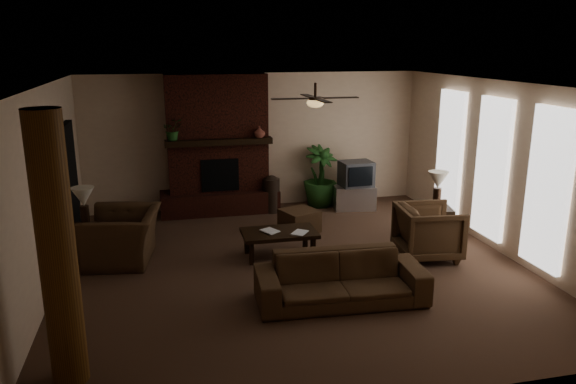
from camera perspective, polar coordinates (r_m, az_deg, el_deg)
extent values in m
plane|color=brown|center=(8.69, 0.60, -7.69)|extent=(7.00, 7.00, 0.00)
plane|color=silver|center=(8.04, 0.65, 11.05)|extent=(7.00, 7.00, 0.00)
plane|color=beige|center=(11.61, -3.46, 5.30)|extent=(7.00, 0.00, 7.00)
plane|color=beige|center=(5.08, 10.06, -7.87)|extent=(7.00, 0.00, 7.00)
plane|color=beige|center=(8.19, -23.91, -0.11)|extent=(0.00, 7.00, 7.00)
plane|color=beige|center=(9.68, 21.22, 2.33)|extent=(0.00, 7.00, 7.00)
cube|color=#421A11|center=(11.27, -7.28, 4.91)|extent=(2.00, 0.50, 2.80)
cube|color=#421A11|center=(11.43, -7.03, -0.99)|extent=(2.40, 0.70, 0.45)
cube|color=black|center=(11.13, -7.04, 1.74)|extent=(0.75, 0.04, 0.65)
cube|color=black|center=(10.97, -7.14, 5.17)|extent=(2.10, 0.28, 0.12)
cube|color=white|center=(10.99, 16.37, 3.90)|extent=(0.08, 0.85, 2.35)
cube|color=white|center=(9.82, 20.31, 2.29)|extent=(0.08, 0.85, 2.35)
cube|color=white|center=(8.72, 25.27, 0.25)|extent=(0.08, 0.85, 2.35)
cylinder|color=brown|center=(5.83, -22.74, -5.81)|extent=(0.36, 0.36, 2.80)
cube|color=black|center=(9.98, -21.55, 0.60)|extent=(0.10, 1.00, 2.10)
cylinder|color=black|center=(8.44, 2.85, 10.41)|extent=(0.04, 0.04, 0.24)
cylinder|color=black|center=(8.45, 2.84, 9.60)|extent=(0.20, 0.20, 0.06)
ellipsoid|color=#F2BF72|center=(8.45, 2.83, 9.19)|extent=(0.26, 0.26, 0.14)
cube|color=black|center=(8.56, 5.45, 9.69)|extent=(0.55, 0.12, 0.01)
cube|color=black|center=(8.35, 0.16, 9.62)|extent=(0.55, 0.12, 0.01)
cube|color=black|center=(8.83, 2.12, 9.90)|extent=(0.12, 0.55, 0.01)
cube|color=black|center=(8.06, 3.62, 9.40)|extent=(0.12, 0.55, 0.01)
imported|color=#4A331F|center=(7.44, 5.50, -8.13)|extent=(2.29, 0.79, 0.88)
imported|color=#4A331F|center=(9.13, -16.76, -3.59)|extent=(0.99, 1.35, 1.09)
imported|color=#4A331F|center=(9.18, 14.34, -3.74)|extent=(0.96, 1.02, 0.96)
cube|color=black|center=(8.95, -0.91, -4.26)|extent=(1.20, 0.70, 0.06)
cube|color=black|center=(8.71, -3.79, -6.37)|extent=(0.07, 0.07, 0.37)
cube|color=black|center=(8.91, 2.60, -5.84)|extent=(0.07, 0.07, 0.37)
cube|color=black|center=(9.17, -4.30, -5.25)|extent=(0.07, 0.07, 0.37)
cube|color=black|center=(9.36, 1.78, -4.78)|extent=(0.07, 0.07, 0.37)
cube|color=#4A331F|center=(10.23, 1.19, -2.95)|extent=(0.77, 0.77, 0.40)
cube|color=silver|center=(11.67, 6.84, -0.52)|extent=(0.91, 0.60, 0.50)
cube|color=#3A3A3C|center=(11.52, 7.05, 1.89)|extent=(0.68, 0.54, 0.52)
cube|color=black|center=(11.28, 7.51, 1.59)|extent=(0.52, 0.06, 0.40)
cylinder|color=black|center=(11.35, -1.72, -0.34)|extent=(0.34, 0.34, 0.70)
sphere|color=black|center=(11.28, -1.73, 0.88)|extent=(0.34, 0.34, 0.34)
imported|color=#255321|center=(11.79, 3.32, 0.29)|extent=(1.16, 1.47, 0.72)
cube|color=black|center=(9.46, -19.97, -4.94)|extent=(0.57, 0.57, 0.55)
cylinder|color=black|center=(9.29, -20.24, -2.39)|extent=(0.17, 0.17, 0.35)
cone|color=beige|center=(9.20, -20.42, -0.46)|extent=(0.44, 0.44, 0.30)
cube|color=black|center=(10.22, 15.07, -3.07)|extent=(0.59, 0.59, 0.55)
cylinder|color=black|center=(10.12, 15.14, -0.57)|extent=(0.14, 0.14, 0.35)
cone|color=beige|center=(10.05, 15.26, 1.21)|extent=(0.36, 0.36, 0.30)
imported|color=#255321|center=(10.91, -11.80, 6.11)|extent=(0.43, 0.47, 0.33)
imported|color=brown|center=(11.01, -2.97, 6.19)|extent=(0.27, 0.28, 0.22)
imported|color=#999999|center=(8.81, -2.43, -3.40)|extent=(0.20, 0.13, 0.29)
imported|color=#999999|center=(8.83, 0.59, -3.33)|extent=(0.18, 0.15, 0.29)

